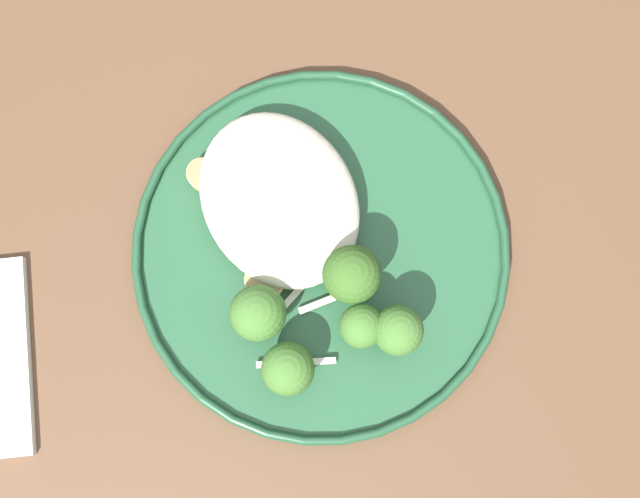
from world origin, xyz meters
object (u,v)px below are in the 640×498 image
(seared_scallop_half_hidden, at_px, (276,205))
(dinner_plate, at_px, (320,251))
(broccoli_floret_small_sprig, at_px, (361,326))
(broccoli_floret_near_rim, at_px, (258,313))
(seared_scallop_front_small, at_px, (284,177))
(seared_scallop_large_seared, at_px, (233,162))
(seared_scallop_center_golden, at_px, (203,175))
(seared_scallop_tilted_round, at_px, (267,284))
(seared_scallop_tiny_bay, at_px, (261,150))
(broccoli_floret_front_edge, at_px, (288,369))
(broccoli_floret_tall_stalk, at_px, (352,275))
(broccoli_floret_split_head, at_px, (398,330))

(seared_scallop_half_hidden, bearing_deg, dinner_plate, 16.60)
(broccoli_floret_small_sprig, height_order, broccoli_floret_near_rim, same)
(seared_scallop_front_small, relative_size, seared_scallop_large_seared, 0.91)
(seared_scallop_center_golden, bearing_deg, dinner_plate, 28.72)
(seared_scallop_tilted_round, bearing_deg, seared_scallop_front_small, 142.62)
(seared_scallop_tiny_bay, distance_m, seared_scallop_tilted_round, 0.10)
(seared_scallop_large_seared, distance_m, broccoli_floret_front_edge, 0.16)
(seared_scallop_front_small, distance_m, seared_scallop_large_seared, 0.04)
(broccoli_floret_front_edge, bearing_deg, seared_scallop_front_small, 153.06)
(seared_scallop_center_golden, distance_m, broccoli_floret_front_edge, 0.16)
(broccoli_floret_front_edge, bearing_deg, seared_scallop_half_hidden, 156.29)
(seared_scallop_tiny_bay, bearing_deg, broccoli_floret_tall_stalk, 5.78)
(seared_scallop_tilted_round, bearing_deg, broccoli_floret_tall_stalk, 64.82)
(broccoli_floret_small_sprig, distance_m, broccoli_floret_near_rim, 0.07)
(seared_scallop_tiny_bay, distance_m, broccoli_floret_small_sprig, 0.16)
(seared_scallop_tiny_bay, relative_size, seared_scallop_tilted_round, 1.14)
(seared_scallop_half_hidden, xyz_separation_m, seared_scallop_large_seared, (-0.05, -0.01, -0.00))
(dinner_plate, xyz_separation_m, seared_scallop_tilted_round, (0.00, -0.05, 0.01))
(seared_scallop_tiny_bay, relative_size, broccoli_floret_split_head, 0.61)
(seared_scallop_half_hidden, xyz_separation_m, broccoli_floret_small_sprig, (0.11, 0.01, 0.02))
(seared_scallop_tilted_round, relative_size, broccoli_floret_small_sprig, 0.56)
(seared_scallop_half_hidden, bearing_deg, seared_scallop_large_seared, -163.99)
(seared_scallop_tilted_round, height_order, broccoli_floret_small_sprig, broccoli_floret_small_sprig)
(broccoli_floret_front_edge, bearing_deg, dinner_plate, 136.95)
(broccoli_floret_front_edge, bearing_deg, seared_scallop_center_golden, 175.70)
(dinner_plate, bearing_deg, seared_scallop_tiny_bay, -177.94)
(dinner_plate, xyz_separation_m, seared_scallop_front_small, (-0.06, 0.00, 0.01))
(broccoli_floret_near_rim, xyz_separation_m, broccoli_floret_front_edge, (0.05, -0.00, -0.00))
(seared_scallop_center_golden, height_order, seared_scallop_large_seared, seared_scallop_center_golden)
(broccoli_floret_small_sprig, bearing_deg, seared_scallop_front_small, 177.72)
(seared_scallop_tiny_bay, height_order, seared_scallop_tilted_round, seared_scallop_tilted_round)
(broccoli_floret_small_sprig, bearing_deg, broccoli_floret_split_head, 54.80)
(seared_scallop_front_small, height_order, broccoli_floret_front_edge, broccoli_floret_front_edge)
(dinner_plate, height_order, seared_scallop_center_golden, seared_scallop_center_golden)
(seared_scallop_tiny_bay, relative_size, seared_scallop_large_seared, 1.25)
(seared_scallop_half_hidden, bearing_deg, broccoli_floret_tall_stalk, 16.41)
(seared_scallop_front_small, xyz_separation_m, broccoli_floret_front_edge, (0.13, -0.07, 0.02))
(seared_scallop_center_golden, bearing_deg, broccoli_floret_small_sprig, 16.95)
(seared_scallop_front_small, bearing_deg, broccoli_floret_small_sprig, -2.28)
(seared_scallop_center_golden, distance_m, broccoli_floret_tall_stalk, 0.14)
(seared_scallop_large_seared, bearing_deg, broccoli_floret_small_sprig, 8.74)
(broccoli_floret_near_rim, bearing_deg, broccoli_floret_small_sprig, 54.03)
(seared_scallop_large_seared, relative_size, broccoli_floret_small_sprig, 0.51)
(dinner_plate, relative_size, broccoli_floret_tall_stalk, 4.61)
(seared_scallop_front_small, distance_m, broccoli_floret_near_rim, 0.11)
(seared_scallop_large_seared, distance_m, broccoli_floret_near_rim, 0.12)
(seared_scallop_half_hidden, xyz_separation_m, seared_scallop_center_golden, (-0.05, -0.04, -0.00))
(dinner_plate, xyz_separation_m, broccoli_floret_front_edge, (0.07, -0.06, 0.03))
(seared_scallop_tilted_round, relative_size, broccoli_floret_tall_stalk, 0.48)
(seared_scallop_half_hidden, height_order, seared_scallop_center_golden, same)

